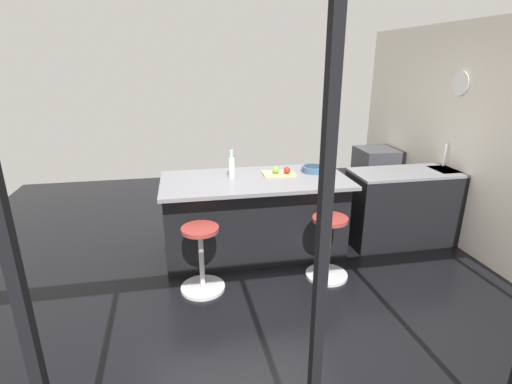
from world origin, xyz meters
name	(u,v)px	position (x,y,z in m)	size (l,w,h in m)	color
ground_plane	(242,260)	(0.00, 0.00, 0.00)	(7.04, 7.04, 0.00)	black
window_panel_rear	(321,273)	(0.00, 2.44, 1.26)	(5.42, 0.12, 2.60)	silver
interior_partition_left	(471,139)	(-2.71, 0.00, 1.30)	(0.15, 4.89, 2.60)	silver
sink_cabinet	(427,205)	(-2.36, -0.12, 0.46)	(1.97, 0.60, 1.19)	black
oven_range	(376,176)	(-2.36, -1.45, 0.44)	(0.60, 0.61, 0.88)	#38383D
kitchen_island	(254,215)	(-0.18, -0.16, 0.47)	(2.06, 1.00, 0.93)	black
stool_by_window	(328,249)	(-0.83, 0.52, 0.32)	(0.44, 0.44, 0.67)	#B7B7BC
stool_middle	(202,261)	(0.47, 0.52, 0.32)	(0.44, 0.44, 0.67)	#B7B7BC
cutting_board	(278,174)	(-0.47, -0.23, 0.94)	(0.36, 0.24, 0.02)	tan
apple_red	(287,170)	(-0.55, -0.17, 0.99)	(0.08, 0.08, 0.08)	red
apple_green	(276,170)	(-0.43, -0.21, 0.99)	(0.08, 0.08, 0.08)	#609E2D
water_bottle	(232,167)	(0.07, -0.20, 1.05)	(0.06, 0.06, 0.31)	silver
fruit_bowl	(313,169)	(-0.89, -0.25, 0.97)	(0.26, 0.26, 0.07)	#334C6B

